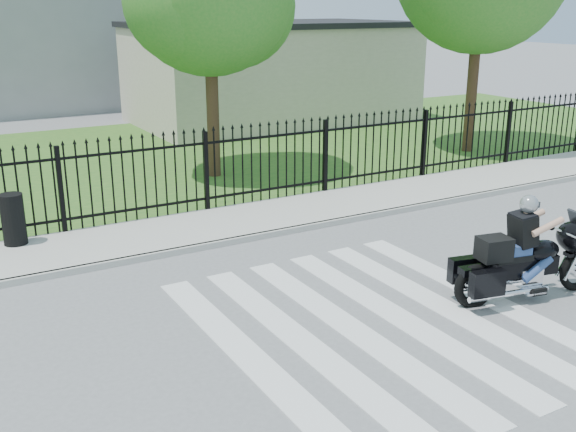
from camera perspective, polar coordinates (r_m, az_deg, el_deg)
ground at (r=9.78m, az=7.44°, el=-8.97°), size 120.00×120.00×0.00m
crosswalk at (r=9.78m, az=7.44°, el=-8.94°), size 5.00×5.50×0.01m
sidewalk at (r=13.75m, az=-5.17°, el=-0.66°), size 40.00×2.00×0.12m
curb at (r=12.89m, az=-3.29°, el=-1.87°), size 40.00×0.12×0.12m
grass_strip at (r=20.13m, az=-13.61°, el=4.63°), size 40.00×12.00×0.02m
iron_fence at (r=14.40m, az=-6.94°, el=3.61°), size 26.00×0.04×1.80m
building_low at (r=26.17m, az=-1.44°, el=11.87°), size 10.00×6.00×3.50m
building_low_roof at (r=26.05m, az=-1.47°, el=15.92°), size 10.20×6.20×0.20m
motorcycle_rider at (r=10.82m, az=19.50°, el=-3.22°), size 2.53×1.16×1.69m
litter_bin at (r=13.23m, az=-22.24°, el=-0.26°), size 0.49×0.49×0.95m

